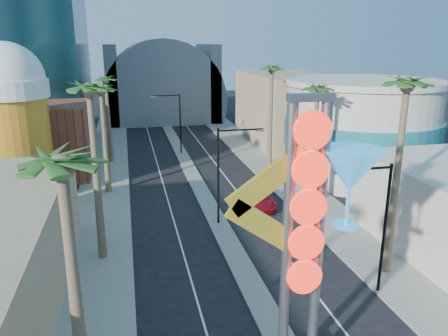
% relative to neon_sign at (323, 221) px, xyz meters
% --- Properties ---
extents(sidewalk_west, '(5.00, 100.00, 0.15)m').
position_rel_neon_sign_xyz_m(sidewalk_west, '(-10.32, 32.04, -7.23)').
color(sidewalk_west, gray).
rests_on(sidewalk_west, ground).
extents(sidewalk_east, '(5.00, 100.00, 0.15)m').
position_rel_neon_sign_xyz_m(sidewalk_east, '(8.68, 32.04, -7.23)').
color(sidewalk_east, gray).
rests_on(sidewalk_east, ground).
extents(median, '(1.60, 84.00, 0.15)m').
position_rel_neon_sign_xyz_m(median, '(-0.82, 35.04, -7.23)').
color(median, gray).
rests_on(median, ground).
extents(brick_filler_west, '(10.00, 10.00, 8.00)m').
position_rel_neon_sign_xyz_m(brick_filler_west, '(-16.82, 35.04, -3.31)').
color(brick_filler_west, brown).
rests_on(brick_filler_west, ground).
extents(filler_east, '(10.00, 20.00, 10.00)m').
position_rel_neon_sign_xyz_m(filler_east, '(15.18, 45.04, -2.31)').
color(filler_east, tan).
rests_on(filler_east, ground).
extents(beer_mug, '(7.00, 7.00, 14.50)m').
position_rel_neon_sign_xyz_m(beer_mug, '(-17.82, 27.04, 0.54)').
color(beer_mug, orange).
rests_on(beer_mug, ground).
extents(turquoise_building, '(16.60, 16.60, 10.60)m').
position_rel_neon_sign_xyz_m(turquoise_building, '(17.18, 27.04, -2.06)').
color(turquoise_building, beige).
rests_on(turquoise_building, ground).
extents(canopy, '(22.00, 16.00, 22.00)m').
position_rel_neon_sign_xyz_m(canopy, '(-0.82, 69.04, -3.00)').
color(canopy, slate).
rests_on(canopy, ground).
extents(neon_sign, '(6.53, 2.60, 12.55)m').
position_rel_neon_sign_xyz_m(neon_sign, '(0.00, 0.00, 0.00)').
color(neon_sign, gray).
rests_on(neon_sign, ground).
extents(streetlight_0, '(3.79, 0.25, 8.00)m').
position_rel_neon_sign_xyz_m(streetlight_0, '(-0.27, 17.04, -2.43)').
color(streetlight_0, black).
rests_on(streetlight_0, ground).
extents(streetlight_1, '(3.79, 0.25, 8.00)m').
position_rel_neon_sign_xyz_m(streetlight_1, '(-1.36, 41.04, -2.43)').
color(streetlight_1, black).
rests_on(streetlight_1, ground).
extents(streetlight_2, '(3.45, 0.25, 8.00)m').
position_rel_neon_sign_xyz_m(streetlight_2, '(5.91, 5.04, -2.47)').
color(streetlight_2, black).
rests_on(streetlight_2, ground).
extents(palm_0, '(2.40, 2.40, 11.70)m').
position_rel_neon_sign_xyz_m(palm_0, '(-9.82, -0.96, 2.62)').
color(palm_0, brown).
rests_on(palm_0, ground).
extents(palm_1, '(2.40, 2.40, 12.70)m').
position_rel_neon_sign_xyz_m(palm_1, '(-9.82, 13.04, 3.52)').
color(palm_1, brown).
rests_on(palm_1, ground).
extents(palm_2, '(2.40, 2.40, 11.20)m').
position_rel_neon_sign_xyz_m(palm_2, '(-9.82, 27.04, 2.17)').
color(palm_2, brown).
rests_on(palm_2, ground).
extents(palm_3, '(2.40, 2.40, 11.20)m').
position_rel_neon_sign_xyz_m(palm_3, '(-9.82, 39.04, 2.17)').
color(palm_3, brown).
rests_on(palm_3, ground).
extents(palm_5, '(2.40, 2.40, 13.20)m').
position_rel_neon_sign_xyz_m(palm_5, '(8.18, 7.04, 3.96)').
color(palm_5, brown).
rests_on(palm_5, ground).
extents(palm_6, '(2.40, 2.40, 11.70)m').
position_rel_neon_sign_xyz_m(palm_6, '(8.18, 19.04, 2.62)').
color(palm_6, brown).
rests_on(palm_6, ground).
extents(palm_7, '(2.40, 2.40, 12.70)m').
position_rel_neon_sign_xyz_m(palm_7, '(8.18, 31.04, 3.52)').
color(palm_7, brown).
rests_on(palm_7, ground).
extents(red_pickup, '(3.18, 5.76, 1.53)m').
position_rel_neon_sign_xyz_m(red_pickup, '(3.57, 20.23, -6.54)').
color(red_pickup, maroon).
rests_on(red_pickup, ground).
extents(pedestrian_b, '(1.12, 0.97, 1.96)m').
position_rel_neon_sign_xyz_m(pedestrian_b, '(8.33, 19.97, -6.18)').
color(pedestrian_b, gray).
rests_on(pedestrian_b, sidewalk_east).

